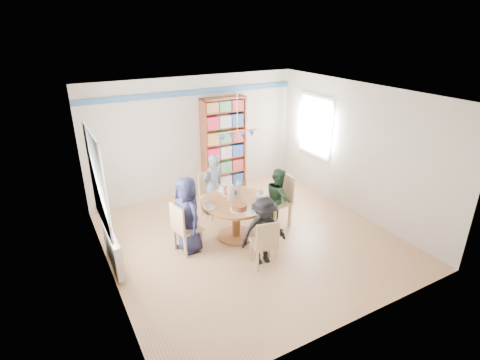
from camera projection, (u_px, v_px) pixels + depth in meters
ground at (250, 238)px, 7.05m from camera, size 5.00×5.00×0.00m
room_shell at (216, 145)px, 6.98m from camera, size 5.00×5.00×5.00m
radiator at (113, 250)px, 6.08m from camera, size 0.12×1.00×0.60m
dining_table at (236, 210)px, 6.90m from camera, size 1.30×1.30×0.75m
chair_left at (183, 226)px, 6.44m from camera, size 0.50×0.50×0.95m
chair_right at (280, 197)px, 7.35m from camera, size 0.50×0.50×1.05m
chair_far at (210, 192)px, 7.72m from camera, size 0.48×0.48×0.94m
chair_near at (265, 242)px, 6.05m from camera, size 0.46×0.46×0.88m
person_left at (188, 215)px, 6.46m from camera, size 0.54×0.74×1.38m
person_right at (278, 198)px, 7.27m from camera, size 0.63×0.71×1.21m
person_far at (213, 186)px, 7.61m from camera, size 0.57×0.45×1.37m
person_near at (264, 231)px, 6.13m from camera, size 0.83×0.56×1.20m
bookshelf at (224, 145)px, 8.79m from camera, size 1.05×0.32×2.21m
tableware at (234, 197)px, 6.80m from camera, size 1.29×1.29×0.34m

